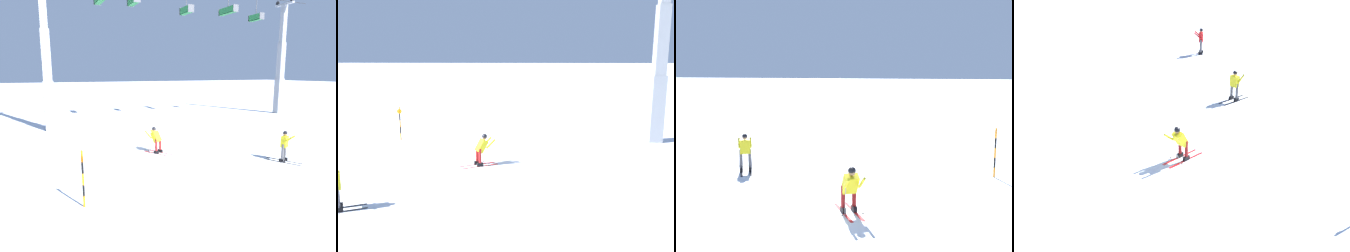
# 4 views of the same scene
# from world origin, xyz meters

# --- Properties ---
(ground_plane) EXTENTS (260.00, 260.00, 0.00)m
(ground_plane) POSITION_xyz_m (0.00, 0.00, 0.00)
(ground_plane) COLOR white
(skier_carving_main) EXTENTS (1.27, 1.72, 1.56)m
(skier_carving_main) POSITION_xyz_m (-0.75, 0.74, 0.82)
(skier_carving_main) COLOR red
(skier_carving_main) RESTS_ON ground_plane
(lift_tower_near) EXTENTS (0.75, 2.54, 11.82)m
(lift_tower_near) POSITION_xyz_m (-5.55, 10.10, 4.91)
(lift_tower_near) COLOR gray
(lift_tower_near) RESTS_ON ground_plane
(trail_marker_pole) EXTENTS (0.07, 0.28, 1.93)m
(trail_marker_pole) POSITION_xyz_m (-5.49, -4.41, 1.04)
(trail_marker_pole) COLOR orange
(trail_marker_pole) RESTS_ON ground_plane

